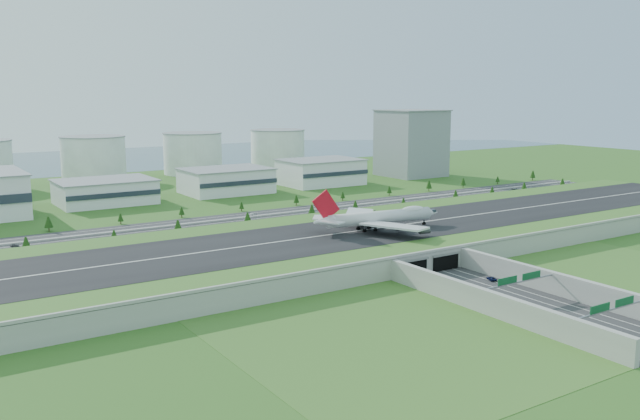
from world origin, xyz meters
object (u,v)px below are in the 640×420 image
office_tower (411,143)px  car_1 (579,334)px  car_6 (514,189)px  car_4 (15,245)px  car_2 (491,278)px  car_0 (473,293)px  car_7 (252,214)px  car_5 (322,205)px  boeing_747 (379,217)px

office_tower → car_1: size_ratio=11.68×
car_1 → car_6: 308.70m
car_1 → car_4: car_1 is taller
office_tower → car_2: size_ratio=10.84×
car_0 → car_1: bearing=-95.2°
office_tower → car_7: bearing=-154.9°
office_tower → car_0: (-207.83, -276.36, -26.52)m
car_1 → office_tower: bearing=67.8°
office_tower → car_5: size_ratio=11.74×
car_0 → car_2: (20.46, 10.23, -0.15)m
car_2 → car_7: 172.86m
car_4 → car_0: bearing=-121.4°
car_2 → car_4: 214.87m
office_tower → car_4: size_ratio=14.20×
boeing_747 → car_2: boeing_747 is taller
car_2 → car_5: 179.61m
car_5 → car_1: bearing=-30.7°
car_1 → car_2: 60.96m
boeing_747 → car_7: 105.01m
boeing_747 → car_0: size_ratio=13.18×
office_tower → car_5: 177.19m
office_tower → boeing_747: office_tower is taller
boeing_747 → car_0: bearing=-95.9°
car_1 → car_2: bearing=78.2°
car_4 → car_5: size_ratio=0.83×
car_0 → car_7: 182.74m
boeing_747 → car_7: (-12.01, 103.50, -13.04)m
car_0 → car_7: size_ratio=1.06×
office_tower → car_2: bearing=-125.1°
office_tower → car_4: (-330.16, -105.57, -26.72)m
car_2 → car_0: bearing=46.5°
car_0 → boeing_747: bearing=75.0°
car_1 → car_7: bearing=98.4°
office_tower → car_7: size_ratio=11.59×
boeing_747 → car_2: bearing=-81.3°
car_7 → boeing_747: bearing=1.3°
car_0 → car_7: (7.39, 182.60, -0.17)m
office_tower → car_7: 222.89m
office_tower → car_5: (-150.03, -90.44, -26.61)m
car_1 → car_5: size_ratio=1.01×
office_tower → car_0: 346.80m
car_0 → car_1: car_0 is taller
car_4 → car_7: size_ratio=0.82×
car_0 → car_4: car_0 is taller
office_tower → car_6: bearing=-85.2°
car_1 → car_7: size_ratio=0.99×
office_tower → boeing_747: bearing=-133.7°
office_tower → car_0: bearing=-126.9°
boeing_747 → car_5: boeing_747 is taller
car_0 → office_tower: bearing=51.8°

